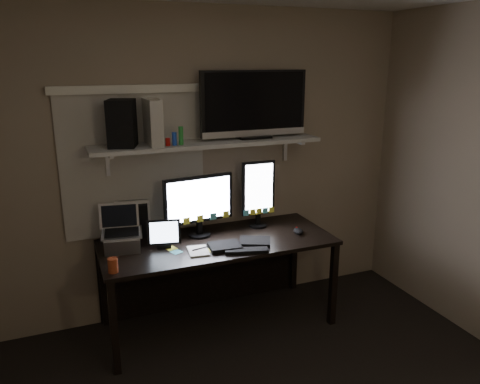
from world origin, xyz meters
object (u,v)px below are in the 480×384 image
keyboard (240,244)px  cup (113,265)px  desk (213,256)px  game_console (153,122)px  monitor_portrait (258,194)px  tablet (164,234)px  mouse (298,231)px  monitor_landscape (199,206)px  speaker (122,123)px  tv (254,105)px  laptop (122,229)px

keyboard → cup: 0.96m
desk → game_console: game_console is taller
monitor_portrait → tablet: 0.88m
desk → mouse: mouse is taller
monitor_landscape → keyboard: bearing=-62.1°
cup → monitor_portrait: bearing=20.3°
monitor_landscape → game_console: (-0.32, 0.05, 0.67)m
speaker → tablet: bearing=-21.1°
keyboard → cup: bearing=-158.1°
tv → game_console: 0.82m
monitor_landscape → tv: (0.49, 0.06, 0.76)m
keyboard → cup: (-0.95, -0.11, 0.03)m
keyboard → game_console: size_ratio=1.46×
laptop → game_console: size_ratio=0.97×
speaker → cup: bearing=-93.2°
desk → speaker: 1.27m
keyboard → laptop: laptop is taller
monitor_portrait → laptop: bearing=-173.7°
speaker → keyboard: bearing=-8.0°
desk → monitor_landscape: bearing=162.1°
desk → cup: cup is taller
mouse → laptop: 1.39m
keyboard → tablet: 0.58m
mouse → tv: bearing=141.6°
tablet → laptop: (-0.30, 0.06, 0.05)m
speaker → mouse: bearing=4.7°
tablet → keyboard: bearing=-8.1°
speaker → desk: bearing=10.5°
keyboard → mouse: bearing=22.4°
tablet → laptop: bearing=180.0°
keyboard → laptop: 0.88m
keyboard → tv: bearing=69.9°
monitor_portrait → game_console: bearing=179.6°
mouse → tablet: (-1.08, 0.12, 0.09)m
tablet → cup: size_ratio=2.53×
game_console → speaker: bearing=179.0°
monitor_portrait → cup: bearing=-158.6°
tablet → monitor_portrait: bearing=22.2°
laptop → monitor_portrait: bearing=14.6°
mouse → cup: 1.50m
laptop → cup: size_ratio=3.31×
desk → keyboard: bearing=-67.1°
monitor_portrait → cup: size_ratio=5.81×
keyboard → game_console: (-0.54, 0.37, 0.90)m
desk → tablet: tablet is taller
keyboard → speaker: 1.24m
tv → speaker: (-1.03, -0.01, -0.10)m
desk → laptop: bearing=-176.8°
monitor_landscape → tv: bearing=-0.1°
cup → tv: 1.63m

